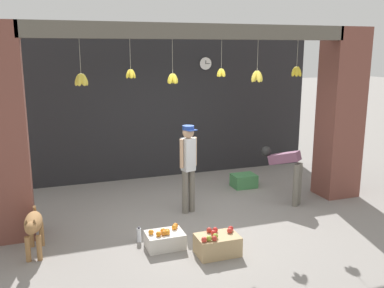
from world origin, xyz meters
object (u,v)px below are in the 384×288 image
worker_stooping (287,168)px  water_bottle (139,235)px  produce_box_green (244,181)px  shopkeeper (188,163)px  dog (33,226)px  fruit_crate_oranges (165,239)px  fruit_crate_apples (217,244)px  wall_clock (206,64)px

worker_stooping → water_bottle: bearing=156.1°
produce_box_green → shopkeeper: bearing=-148.5°
worker_stooping → dog: bearing=150.6°
worker_stooping → fruit_crate_oranges: (-2.62, -1.03, -0.55)m
dog → produce_box_green: size_ratio=1.80×
fruit_crate_apples → wall_clock: wall_clock is taller
fruit_crate_apples → produce_box_green: 3.06m
dog → shopkeeper: bearing=111.7°
produce_box_green → fruit_crate_apples: bearing=-123.0°
worker_stooping → wall_clock: (-0.69, 2.39, 1.81)m
worker_stooping → fruit_crate_oranges: 2.87m
dog → water_bottle: dog is taller
produce_box_green → fruit_crate_oranges: bearing=-137.3°
worker_stooping → water_bottle: worker_stooping is taller
worker_stooping → wall_clock: bearing=68.4°
worker_stooping → wall_clock: wall_clock is taller
fruit_crate_apples → dog: bearing=160.8°
shopkeeper → wall_clock: (1.17, 2.23, 1.59)m
worker_stooping → produce_box_green: bearing=68.7°
dog → worker_stooping: bearing=102.6°
dog → fruit_crate_apples: (2.40, -0.84, -0.28)m
dog → fruit_crate_oranges: (1.76, -0.39, -0.31)m
fruit_crate_apples → wall_clock: size_ratio=2.06×
produce_box_green → wall_clock: (-0.37, 1.29, 2.35)m
fruit_crate_apples → water_bottle: (-0.94, 0.75, -0.04)m
shopkeeper → fruit_crate_apples: bearing=68.7°
worker_stooping → fruit_crate_apples: size_ratio=1.74×
shopkeeper → fruit_crate_apples: (-0.13, -1.63, -0.75)m
dog → wall_clock: 5.20m
wall_clock → fruit_crate_apples: bearing=-108.6°
dog → wall_clock: wall_clock is taller
shopkeeper → worker_stooping: size_ratio=1.51×
shopkeeper → worker_stooping: shopkeeper is taller
dog → fruit_crate_apples: bearing=75.1°
worker_stooping → water_bottle: 3.08m
worker_stooping → fruit_crate_apples: bearing=178.8°
fruit_crate_apples → shopkeeper: bearing=85.4°
fruit_crate_oranges → shopkeeper: bearing=57.2°
shopkeeper → fruit_crate_oranges: size_ratio=2.86×
fruit_crate_apples → wall_clock: 4.70m
dog → wall_clock: bearing=133.6°
produce_box_green → water_bottle: bearing=-145.2°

